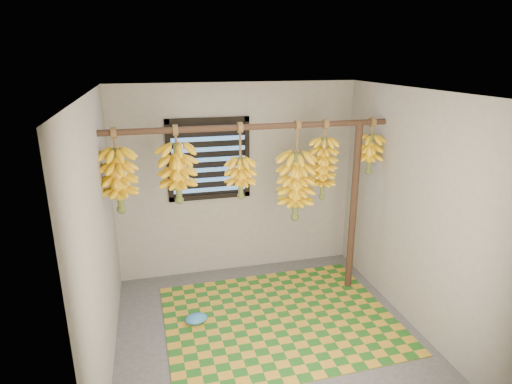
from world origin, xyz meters
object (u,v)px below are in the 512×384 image
object	(u,v)px
support_post	(353,209)
banana_bunch_b	(178,173)
banana_bunch_e	(296,186)
banana_bunch_d	(323,168)
woven_mat	(279,318)
plastic_bag	(196,319)
banana_bunch_f	(370,154)
banana_bunch_c	(241,178)
banana_bunch_a	(119,181)

from	to	relation	value
support_post	banana_bunch_b	world-z (taller)	banana_bunch_b
banana_bunch_b	banana_bunch_e	distance (m)	1.28
banana_bunch_d	woven_mat	bearing A→B (deg)	-143.64
support_post	banana_bunch_d	world-z (taller)	banana_bunch_d
plastic_bag	banana_bunch_f	distance (m)	2.60
banana_bunch_e	banana_bunch_f	size ratio (longest dim) A/B	1.75
plastic_bag	banana_bunch_e	xyz separation A→B (m)	(1.18, 0.32, 1.27)
woven_mat	banana_bunch_c	bearing A→B (deg)	124.24
plastic_bag	banana_bunch_f	bearing A→B (deg)	8.93
support_post	banana_bunch_f	bearing A→B (deg)	0.00
banana_bunch_a	banana_bunch_c	xyz separation A→B (m)	(1.22, 0.00, -0.06)
banana_bunch_d	banana_bunch_f	xyz separation A→B (m)	(0.55, 0.00, 0.13)
banana_bunch_d	banana_bunch_f	distance (m)	0.57
plastic_bag	banana_bunch_f	xyz separation A→B (m)	(2.04, 0.32, 1.59)
woven_mat	banana_bunch_a	xyz separation A→B (m)	(-1.53, 0.46, 1.52)
banana_bunch_f	banana_bunch_b	bearing A→B (deg)	180.00
plastic_bag	banana_bunch_a	world-z (taller)	banana_bunch_a
woven_mat	banana_bunch_b	distance (m)	1.88
woven_mat	banana_bunch_d	world-z (taller)	banana_bunch_d
support_post	banana_bunch_f	distance (m)	0.66
woven_mat	banana_bunch_e	size ratio (longest dim) A/B	2.18
banana_bunch_b	banana_bunch_e	size ratio (longest dim) A/B	0.72
support_post	banana_bunch_e	size ratio (longest dim) A/B	1.82
banana_bunch_f	banana_bunch_e	bearing A→B (deg)	180.00
banana_bunch_a	banana_bunch_d	bearing A→B (deg)	0.00
banana_bunch_f	banana_bunch_c	bearing A→B (deg)	180.00
support_post	banana_bunch_d	bearing A→B (deg)	180.00
plastic_bag	banana_bunch_c	bearing A→B (deg)	29.68
banana_bunch_f	banana_bunch_d	bearing A→B (deg)	180.00
banana_bunch_b	banana_bunch_f	world-z (taller)	same
banana_bunch_a	banana_bunch_b	bearing A→B (deg)	0.00
plastic_bag	banana_bunch_d	size ratio (longest dim) A/B	0.27
woven_mat	banana_bunch_d	xyz separation A→B (m)	(0.62, 0.46, 1.51)
woven_mat	banana_bunch_b	world-z (taller)	banana_bunch_b
woven_mat	banana_bunch_c	size ratio (longest dim) A/B	2.99
banana_bunch_e	support_post	bearing A→B (deg)	0.00
woven_mat	banana_bunch_c	distance (m)	1.57
support_post	banana_bunch_a	xyz separation A→B (m)	(-2.55, 0.00, 0.53)
support_post	banana_bunch_a	world-z (taller)	banana_bunch_a
woven_mat	banana_bunch_d	size ratio (longest dim) A/B	2.70
banana_bunch_d	banana_bunch_f	world-z (taller)	same
banana_bunch_b	banana_bunch_c	size ratio (longest dim) A/B	0.99
banana_bunch_b	support_post	bearing A→B (deg)	0.00
banana_bunch_d	banana_bunch_e	size ratio (longest dim) A/B	0.80
banana_bunch_b	banana_bunch_d	bearing A→B (deg)	0.00
support_post	banana_bunch_c	world-z (taller)	banana_bunch_c
woven_mat	support_post	bearing A→B (deg)	24.08
support_post	plastic_bag	distance (m)	2.14
banana_bunch_b	banana_bunch_e	bearing A→B (deg)	0.00
banana_bunch_b	plastic_bag	bearing A→B (deg)	-75.45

